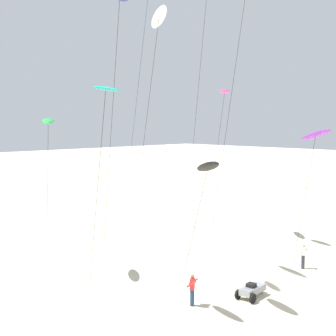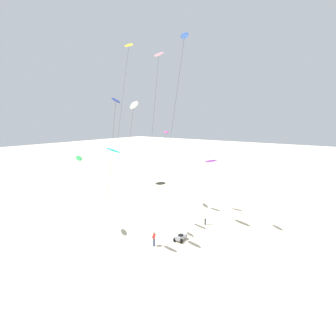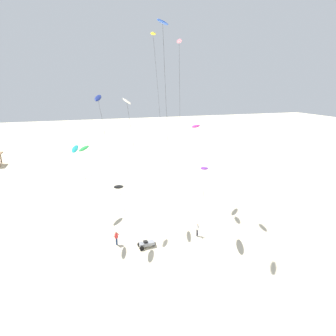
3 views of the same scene
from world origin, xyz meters
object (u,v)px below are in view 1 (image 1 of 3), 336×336
Objects in this scene: kite_navy at (119,3)px; beach_buggy at (252,290)px; kite_flyer_nearest at (303,255)px; kite_purple at (316,135)px; kite_flyer_middle at (192,289)px; kite_green at (48,122)px; kite_white at (158,21)px; kite_teal at (105,91)px; kite_magenta at (224,92)px; kite_black at (208,167)px.

kite_navy reaches higher than beach_buggy.
kite_flyer_nearest is 6.49m from beach_buggy.
kite_flyer_middle is (-10.06, 1.39, -7.74)m from kite_purple.
kite_green is 18.18m from kite_flyer_nearest.
kite_green is 5.88× the size of kite_flyer_nearest.
kite_white reaches higher than kite_green.
kite_white is 12.13m from kite_purple.
kite_white reaches higher than kite_teal.
beach_buggy is at bearing -62.75° from kite_green.
kite_purple is 4.43× the size of beach_buggy.
kite_magenta reaches higher than kite_purple.
kite_teal is at bearing 164.36° from kite_purple.
kite_black is (1.08, -5.51, -8.78)m from kite_navy.
kite_flyer_middle is (-9.58, 1.04, 0.00)m from kite_flyer_nearest.
kite_navy is 10.02× the size of kite_flyer_middle.
kite_teal is at bearing -155.26° from kite_white.
kite_white is at bearing -37.83° from kite_green.
kite_navy is 1.48× the size of kite_teal.
kite_black is 4.65× the size of kite_flyer_middle.
beach_buggy is at bearing -175.50° from kite_flyer_nearest.
kite_navy is at bearing -173.67° from kite_white.
beach_buggy is at bearing -26.33° from kite_flyer_middle.
kite_flyer_nearest is (12.12, -10.49, -8.58)m from kite_green.
kite_teal is (-6.32, -2.91, -4.69)m from kite_white.
kite_flyer_nearest is at bearing -30.56° from kite_navy.
kite_green is 4.73× the size of beach_buggy.
kite_black is 4.65× the size of kite_flyer_nearest.
kite_black is 7.34m from beach_buggy.
kite_green is (-3.02, 9.99, 2.26)m from kite_black.
beach_buggy is (2.64, -1.00, -6.78)m from kite_black.
kite_magenta reaches higher than beach_buggy.
kite_white is at bearing 24.74° from kite_teal.
kite_flyer_nearest is (-3.49, -9.29, -11.01)m from kite_magenta.
kite_green reaches higher than kite_purple.
kite_navy is 19.17m from kite_flyer_nearest.
beach_buggy is (-6.46, -0.51, -0.46)m from kite_flyer_nearest.
kite_navy reaches higher than kite_teal.
kite_white is 1.45× the size of kite_teal.
kite_white reaches higher than beach_buggy.
kite_magenta is at bearing 15.78° from kite_white.
kite_flyer_nearest is (10.17, -6.00, -15.10)m from kite_navy.
kite_magenta is 16.05m from kite_black.
kite_purple is (10.64, -6.36, -7.36)m from kite_navy.
kite_black is 0.84× the size of kite_purple.
beach_buggy is (-6.93, -0.16, -8.20)m from kite_purple.
kite_flyer_middle is 0.80× the size of beach_buggy.
kite_magenta is 1.32× the size of kite_purple.
kite_purple is 5.51× the size of kite_flyer_middle.
kite_teal reaches higher than kite_purple.
kite_white reaches higher than kite_flyer_nearest.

